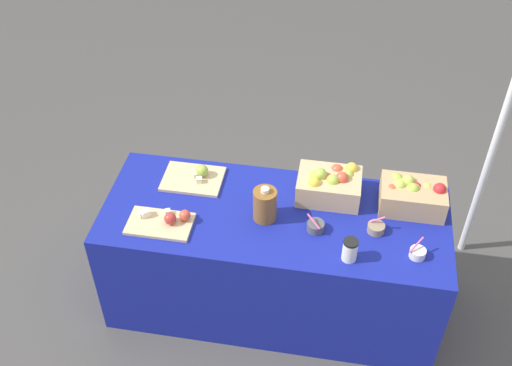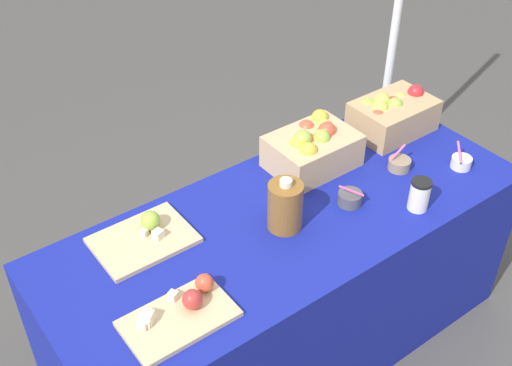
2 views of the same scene
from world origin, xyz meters
TOP-DOWN VIEW (x-y plane):
  - ground_plane at (0.00, 0.00)m, footprint 10.00×10.00m
  - table at (0.00, 0.00)m, footprint 1.90×0.76m
  - apple_crate_left at (0.73, 0.19)m, footprint 0.35×0.24m
  - apple_crate_middle at (0.28, 0.19)m, footprint 0.35×0.25m
  - cutting_board_front at (-0.57, -0.18)m, footprint 0.35×0.21m
  - cutting_board_back at (-0.50, 0.20)m, footprint 0.34×0.25m
  - sample_bowl_near at (0.23, -0.08)m, footprint 0.10×0.10m
  - sample_bowl_mid at (0.55, -0.04)m, footprint 0.09×0.09m
  - sample_bowl_far at (0.76, -0.18)m, footprint 0.09×0.09m
  - cider_jug at (-0.05, -0.04)m, footprint 0.13×0.13m
  - coffee_cup at (0.42, -0.26)m, footprint 0.08×0.08m
  - tent_pole at (1.20, 0.64)m, footprint 0.04×0.04m

SIDE VIEW (x-z plane):
  - ground_plane at x=0.00m, z-range 0.00..0.00m
  - table at x=0.00m, z-range 0.00..0.74m
  - cutting_board_back at x=-0.50m, z-range 0.71..0.80m
  - cutting_board_front at x=-0.57m, z-range 0.72..0.80m
  - sample_bowl_mid at x=0.55m, z-range 0.72..0.81m
  - sample_bowl_far at x=0.76m, z-range 0.72..0.81m
  - sample_bowl_near at x=0.23m, z-range 0.72..0.82m
  - coffee_cup at x=0.42m, z-range 0.74..0.87m
  - apple_crate_middle at x=0.28m, z-range 0.73..0.92m
  - apple_crate_left at x=0.73m, z-range 0.73..0.92m
  - cider_jug at x=-0.05m, z-range 0.73..0.94m
  - tent_pole at x=1.20m, z-range 0.00..1.92m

